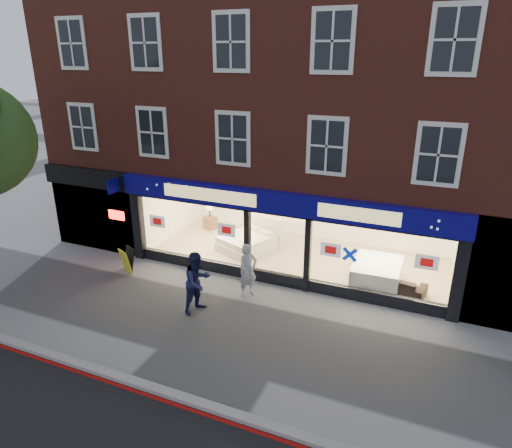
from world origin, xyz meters
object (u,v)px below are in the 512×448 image
Objects in this scene: mattress_stack at (377,273)px; pedestrian_blue at (197,282)px; display_bed at (249,241)px; a_board at (127,260)px; sofa at (394,283)px; pedestrian_grey at (248,271)px.

pedestrian_blue is (-4.66, -3.67, 0.48)m from mattress_stack.
pedestrian_blue is at bearing -141.79° from mattress_stack.
mattress_stack is at bearing -33.00° from pedestrian_blue.
display_bed is 2.78× the size of a_board.
a_board is 0.48× the size of pedestrian_blue.
pedestrian_blue reaches higher than display_bed.
mattress_stack is 2.15× the size of a_board.
a_board reaches higher than mattress_stack.
display_bed is at bearing 71.19° from a_board.
pedestrian_blue reaches higher than mattress_stack.
mattress_stack is (5.05, -0.94, 0.05)m from display_bed.
mattress_stack is at bearing -19.02° from sofa.
mattress_stack is 4.32m from pedestrian_grey.
mattress_stack is at bearing -26.37° from pedestrian_grey.
display_bed is 4.65m from pedestrian_blue.
a_board is 4.62m from pedestrian_grey.
a_board is (-8.85, -2.08, 0.07)m from sofa.
a_board is at bearing -163.63° from mattress_stack.
pedestrian_blue is at bearing 5.67° from a_board.
a_board is (-3.20, -3.36, 0.03)m from display_bed.
a_board is 0.51× the size of pedestrian_grey.
a_board is at bearing 124.07° from pedestrian_grey.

